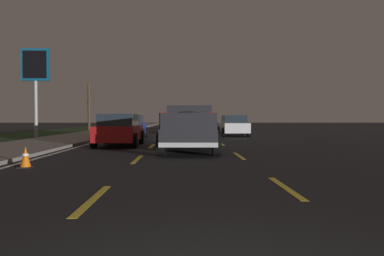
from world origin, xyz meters
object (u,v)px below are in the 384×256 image
(sedan_white, at_px, (233,125))
(sedan_blue, at_px, (131,126))
(bare_tree_far, at_px, (89,105))
(traffic_cone_near, at_px, (26,157))
(pickup_truck, at_px, (189,127))
(sedan_red, at_px, (119,130))
(sedan_tan, at_px, (184,123))
(gas_price_sign, at_px, (35,71))

(sedan_white, bearing_deg, sedan_blue, 112.97)
(bare_tree_far, relative_size, traffic_cone_near, 9.05)
(pickup_truck, height_order, bare_tree_far, bare_tree_far)
(pickup_truck, bearing_deg, traffic_cone_near, 137.66)
(sedan_red, xyz_separation_m, traffic_cone_near, (-7.84, 1.22, -0.50))
(pickup_truck, distance_m, sedan_red, 4.39)
(traffic_cone_near, bearing_deg, sedan_white, -24.68)
(sedan_red, xyz_separation_m, bare_tree_far, (23.47, 7.31, 1.93))
(sedan_tan, relative_size, traffic_cone_near, 7.64)
(pickup_truck, bearing_deg, gas_price_sign, 44.13)
(sedan_white, xyz_separation_m, gas_price_sign, (-1.86, 13.83, 3.73))
(sedan_red, distance_m, gas_price_sign, 11.12)
(sedan_blue, bearing_deg, sedan_red, -176.64)
(sedan_tan, bearing_deg, gas_price_sign, 149.96)
(sedan_blue, height_order, sedan_tan, same)
(sedan_red, relative_size, gas_price_sign, 0.73)
(sedan_tan, xyz_separation_m, gas_price_sign, (-17.50, 10.12, 3.73))
(sedan_tan, xyz_separation_m, bare_tree_far, (-1.81, 10.42, 1.93))
(pickup_truck, bearing_deg, sedan_white, -15.62)
(traffic_cone_near, bearing_deg, bare_tree_far, 11.01)
(bare_tree_far, bearing_deg, sedan_red, -162.71)
(sedan_red, bearing_deg, sedan_white, -35.25)
(sedan_white, bearing_deg, gas_price_sign, 97.67)
(sedan_blue, height_order, sedan_white, same)
(bare_tree_far, bearing_deg, traffic_cone_near, -168.99)
(pickup_truck, relative_size, sedan_tan, 1.23)
(pickup_truck, bearing_deg, sedan_tan, 0.42)
(sedan_red, xyz_separation_m, gas_price_sign, (7.78, 7.01, 3.73))
(pickup_truck, xyz_separation_m, traffic_cone_near, (-4.98, 4.54, -0.70))
(sedan_white, distance_m, bare_tree_far, 19.86)
(sedan_red, relative_size, traffic_cone_near, 7.61)
(sedan_tan, bearing_deg, bare_tree_far, 99.88)
(pickup_truck, distance_m, gas_price_sign, 15.25)
(pickup_truck, xyz_separation_m, sedan_blue, (9.45, 3.71, -0.20))
(pickup_truck, bearing_deg, sedan_red, 49.25)
(sedan_white, xyz_separation_m, sedan_tan, (15.64, 3.71, 0.00))
(bare_tree_far, bearing_deg, pickup_truck, -158.02)
(sedan_white, height_order, traffic_cone_near, sedan_white)
(sedan_blue, bearing_deg, sedan_white, -67.03)
(pickup_truck, relative_size, sedan_blue, 1.23)
(pickup_truck, height_order, traffic_cone_near, pickup_truck)
(sedan_blue, bearing_deg, sedan_tan, -10.61)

